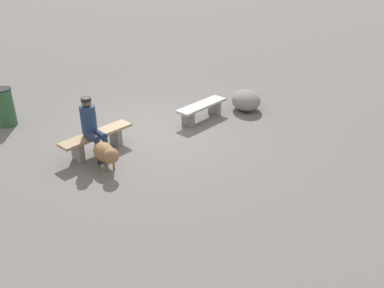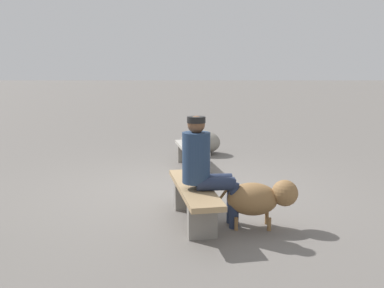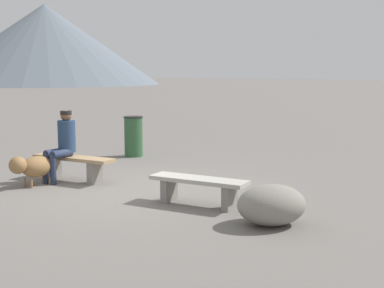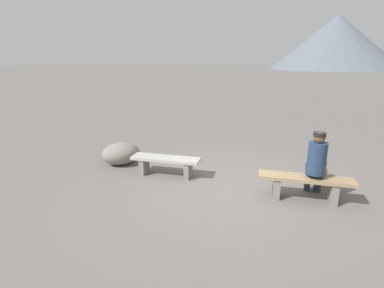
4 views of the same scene
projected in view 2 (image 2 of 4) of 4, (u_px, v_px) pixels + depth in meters
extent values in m
cube|color=slate|center=(188.00, 191.00, 6.34)|extent=(210.00, 210.00, 0.06)
cube|color=gray|center=(187.00, 153.00, 8.28)|extent=(0.17, 0.37, 0.36)
cube|color=gray|center=(196.00, 164.00, 7.28)|extent=(0.17, 0.37, 0.36)
cube|color=#B2ADA3|center=(191.00, 147.00, 7.74)|extent=(1.57, 0.68, 0.06)
cube|color=gray|center=(187.00, 195.00, 5.39)|extent=(0.18, 0.33, 0.39)
cube|color=gray|center=(202.00, 220.00, 4.44)|extent=(0.18, 0.33, 0.39)
cube|color=#A3845B|center=(194.00, 188.00, 4.88)|extent=(1.71, 0.68, 0.06)
cylinder|color=navy|center=(196.00, 158.00, 4.67)|extent=(0.32, 0.32, 0.58)
sphere|color=brown|center=(196.00, 125.00, 4.60)|extent=(0.20, 0.20, 0.20)
cylinder|color=black|center=(196.00, 120.00, 4.59)|extent=(0.21, 0.21, 0.07)
cylinder|color=#232D47|center=(216.00, 184.00, 4.65)|extent=(0.19, 0.44, 0.15)
cylinder|color=#232D47|center=(234.00, 206.00, 4.71)|extent=(0.11, 0.11, 0.53)
cylinder|color=#232D47|center=(214.00, 180.00, 4.82)|extent=(0.19, 0.44, 0.15)
cylinder|color=#232D47|center=(231.00, 201.00, 4.89)|extent=(0.11, 0.11, 0.53)
ellipsoid|color=olive|center=(252.00, 199.00, 4.73)|extent=(0.40, 0.60, 0.38)
sphere|color=olive|center=(285.00, 193.00, 4.70)|extent=(0.30, 0.30, 0.30)
cylinder|color=olive|center=(267.00, 218.00, 4.87)|extent=(0.04, 0.04, 0.15)
cylinder|color=olive|center=(269.00, 224.00, 4.66)|extent=(0.04, 0.04, 0.15)
cylinder|color=olive|center=(235.00, 217.00, 4.88)|extent=(0.04, 0.04, 0.15)
cylinder|color=olive|center=(236.00, 224.00, 4.68)|extent=(0.04, 0.04, 0.15)
cylinder|color=olive|center=(224.00, 194.00, 4.73)|extent=(0.04, 0.12, 0.15)
ellipsoid|color=gray|center=(200.00, 142.00, 9.12)|extent=(1.14, 1.19, 0.54)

